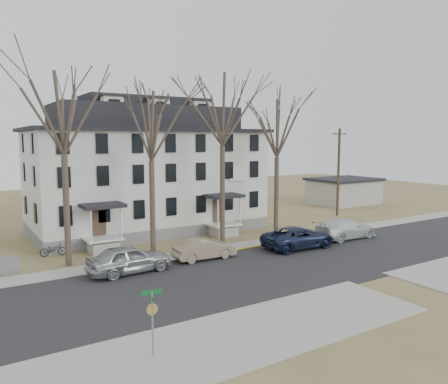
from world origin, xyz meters
TOP-DOWN VIEW (x-y plane):
  - ground at (0.00, 0.00)m, footprint 120.00×120.00m
  - main_road at (0.00, 2.00)m, footprint 120.00×10.00m
  - far_sidewalk at (0.00, 8.00)m, footprint 120.00×2.00m
  - near_sidewalk_left at (-8.00, -5.00)m, footprint 20.00×5.00m
  - yellow_curb at (5.00, 7.10)m, footprint 14.00×0.25m
  - boarding_house at (-2.00, 17.95)m, footprint 20.80×12.36m
  - distant_building at (26.00, 20.00)m, footprint 8.50×6.50m
  - tree_far_left at (-11.00, 9.80)m, footprint 8.40×8.40m
  - tree_mid_left at (-5.00, 9.80)m, footprint 7.80×7.80m
  - tree_center at (1.00, 9.80)m, footprint 9.00×9.00m
  - tree_mid_right at (6.50, 9.80)m, footprint 7.80×7.80m
  - utility_pole_far at (18.50, 14.00)m, footprint 2.00×0.28m
  - car_silver at (-8.19, 6.01)m, footprint 5.34×2.46m
  - car_tan at (-2.69, 6.26)m, footprint 4.46×1.67m
  - car_navy at (4.99, 5.19)m, footprint 5.95×2.90m
  - car_white at (10.49, 5.53)m, footprint 5.74×2.34m
  - bicycle_left at (-11.43, 12.66)m, footprint 1.87×0.87m
  - street_sign at (-11.16, -4.71)m, footprint 0.76×0.76m

SIDE VIEW (x-z plane):
  - ground at x=0.00m, z-range 0.00..0.00m
  - main_road at x=0.00m, z-range -0.02..0.02m
  - far_sidewalk at x=0.00m, z-range -0.04..0.04m
  - near_sidewalk_left at x=-8.00m, z-range -0.04..0.04m
  - yellow_curb at x=5.00m, z-range -0.03..0.03m
  - bicycle_left at x=-11.43m, z-range 0.00..0.95m
  - car_tan at x=-2.69m, z-range 0.00..1.45m
  - car_navy at x=4.99m, z-range 0.00..1.63m
  - car_white at x=10.49m, z-range 0.00..1.67m
  - car_silver at x=-8.19m, z-range 0.00..1.77m
  - distant_building at x=26.00m, z-range 0.00..3.35m
  - street_sign at x=-11.16m, z-range 0.43..3.11m
  - utility_pole_far at x=18.50m, z-range 0.15..9.65m
  - boarding_house at x=-2.00m, z-range -0.65..11.40m
  - tree_mid_left at x=-5.00m, z-range 3.23..15.97m
  - tree_mid_right at x=6.50m, z-range 3.23..15.97m
  - tree_far_left at x=-11.00m, z-range 3.48..17.20m
  - tree_center at x=1.00m, z-range 3.73..18.43m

